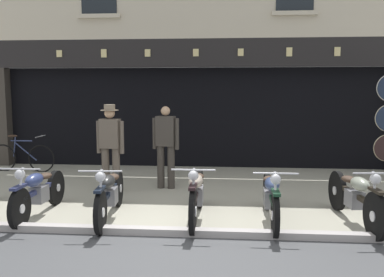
# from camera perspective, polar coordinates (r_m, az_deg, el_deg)

# --- Properties ---
(ground) EXTENTS (22.89, 22.00, 0.18)m
(ground) POSITION_cam_1_polar(r_m,az_deg,el_deg) (5.03, -5.15, -17.61)
(ground) COLOR gray
(shop_facade) EXTENTS (11.19, 4.42, 6.02)m
(shop_facade) POSITION_cam_1_polar(r_m,az_deg,el_deg) (12.56, 1.09, 5.08)
(shop_facade) COLOR black
(shop_facade) RESTS_ON ground
(motorcycle_left) EXTENTS (0.62, 1.93, 0.90)m
(motorcycle_left) POSITION_cam_1_polar(r_m,az_deg,el_deg) (7.15, -20.37, -6.78)
(motorcycle_left) COLOR black
(motorcycle_left) RESTS_ON ground
(motorcycle_center_left) EXTENTS (0.62, 2.05, 0.91)m
(motorcycle_center_left) POSITION_cam_1_polar(r_m,az_deg,el_deg) (6.69, -11.26, -7.36)
(motorcycle_center_left) COLOR black
(motorcycle_center_left) RESTS_ON ground
(motorcycle_center) EXTENTS (0.62, 2.04, 0.93)m
(motorcycle_center) POSITION_cam_1_polar(r_m,az_deg,el_deg) (6.50, 0.63, -7.48)
(motorcycle_center) COLOR black
(motorcycle_center) RESTS_ON ground
(motorcycle_center_right) EXTENTS (0.62, 2.03, 0.90)m
(motorcycle_center_right) POSITION_cam_1_polar(r_m,az_deg,el_deg) (6.53, 10.80, -7.71)
(motorcycle_center_right) COLOR black
(motorcycle_center_right) RESTS_ON ground
(motorcycle_right) EXTENTS (0.62, 2.09, 0.93)m
(motorcycle_right) POSITION_cam_1_polar(r_m,az_deg,el_deg) (6.79, 21.54, -7.38)
(motorcycle_right) COLOR black
(motorcycle_right) RESTS_ON ground
(salesman_left) EXTENTS (0.56, 0.35, 1.75)m
(salesman_left) POSITION_cam_1_polar(r_m,az_deg,el_deg) (8.28, -11.18, -0.72)
(salesman_left) COLOR brown
(salesman_left) RESTS_ON ground
(shopkeeper_center) EXTENTS (0.56, 0.27, 1.70)m
(shopkeeper_center) POSITION_cam_1_polar(r_m,az_deg,el_deg) (8.50, -3.63, -0.66)
(shopkeeper_center) COLOR #38332D
(shopkeeper_center) RESTS_ON ground
(advert_board_near) EXTENTS (0.71, 0.03, 1.03)m
(advert_board_near) POSITION_cam_1_polar(r_m,az_deg,el_deg) (11.47, -13.50, 5.30)
(advert_board_near) COLOR silver
(advert_board_far) EXTENTS (0.78, 0.03, 1.03)m
(advert_board_far) POSITION_cam_1_polar(r_m,az_deg,el_deg) (11.82, -18.17, 5.71)
(advert_board_far) COLOR silver
(leaning_bicycle) EXTENTS (1.70, 0.50, 0.94)m
(leaning_bicycle) POSITION_cam_1_polar(r_m,az_deg,el_deg) (11.17, -22.40, -2.33)
(leaning_bicycle) COLOR black
(leaning_bicycle) RESTS_ON ground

